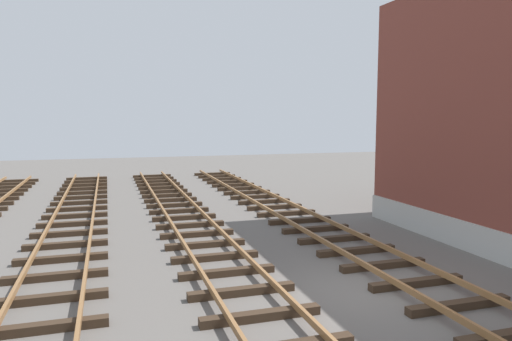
% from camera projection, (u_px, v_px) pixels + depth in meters
% --- Properties ---
extents(ground_plane, '(80.00, 80.00, 0.00)m').
position_uv_depth(ground_plane, '(368.00, 292.00, 11.04)').
color(ground_plane, '#605B56').
extents(track_near_building, '(2.50, 47.79, 0.32)m').
position_uv_depth(track_near_building, '(416.00, 281.00, 11.41)').
color(track_near_building, '#38281C').
rests_on(track_near_building, ground).
extents(track_centre, '(2.50, 47.79, 0.32)m').
position_uv_depth(track_centre, '(251.00, 301.00, 10.17)').
color(track_centre, '#38281C').
rests_on(track_centre, ground).
extents(track_far, '(2.50, 47.79, 0.32)m').
position_uv_depth(track_far, '(39.00, 326.00, 8.94)').
color(track_far, '#38281C').
rests_on(track_far, ground).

